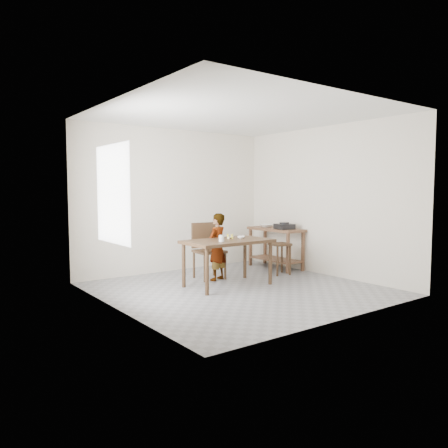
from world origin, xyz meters
TOP-DOWN VIEW (x-y plane):
  - floor at (0.00, 0.00)m, footprint 4.00×4.00m
  - ceiling at (0.00, 0.00)m, footprint 4.00×4.00m
  - wall_back at (0.00, 2.02)m, footprint 4.00×0.04m
  - wall_front at (0.00, -2.02)m, footprint 4.00×0.04m
  - wall_left at (-2.02, 0.00)m, footprint 0.04×4.00m
  - wall_right at (2.02, 0.00)m, footprint 0.04×4.00m
  - window_pane at (-1.97, 0.20)m, footprint 0.02×1.10m
  - dining_table at (0.00, 0.30)m, footprint 1.40×0.80m
  - prep_counter at (1.72, 1.00)m, footprint 0.50×1.20m
  - child at (0.12, 0.76)m, footprint 0.50×0.42m
  - dining_chair at (0.08, 0.94)m, footprint 0.52×0.52m
  - stool at (1.34, 0.49)m, footprint 0.38×0.38m
  - glass_tumbler at (-0.23, 0.16)m, footprint 0.10×0.10m
  - small_bowl at (0.30, 0.33)m, footprint 0.15×0.15m
  - banana at (0.14, 0.41)m, footprint 0.18×0.15m
  - serving_bowl at (1.68, 1.24)m, footprint 0.28×0.28m
  - gas_burner at (1.68, 0.72)m, footprint 0.36×0.36m

SIDE VIEW (x-z plane):
  - floor at x=0.00m, z-range -0.04..0.00m
  - stool at x=1.34m, z-range 0.00..0.58m
  - dining_table at x=0.00m, z-range 0.00..0.75m
  - prep_counter at x=1.72m, z-range 0.00..0.80m
  - dining_chair at x=0.08m, z-range 0.00..0.97m
  - child at x=0.12m, z-range 0.00..1.15m
  - small_bowl at x=0.30m, z-range 0.75..0.79m
  - banana at x=0.14m, z-range 0.75..0.81m
  - glass_tumbler at x=-0.23m, z-range 0.75..0.85m
  - serving_bowl at x=1.68m, z-range 0.80..0.86m
  - gas_burner at x=1.68m, z-range 0.80..0.90m
  - wall_back at x=0.00m, z-range 0.00..2.70m
  - wall_front at x=0.00m, z-range 0.00..2.70m
  - wall_left at x=-2.02m, z-range 0.00..2.70m
  - wall_right at x=2.02m, z-range 0.00..2.70m
  - window_pane at x=-1.97m, z-range 0.85..2.15m
  - ceiling at x=0.00m, z-range 2.70..2.74m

